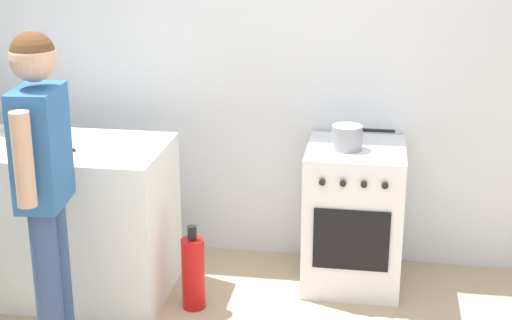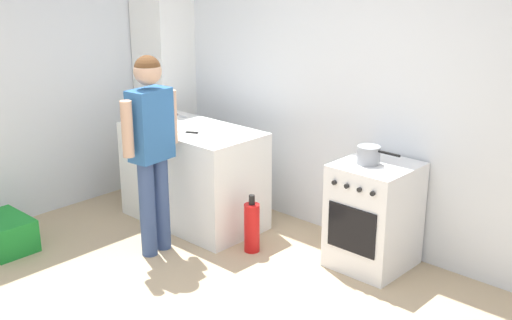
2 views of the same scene
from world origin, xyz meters
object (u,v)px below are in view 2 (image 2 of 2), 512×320
object	(u,v)px
pot	(369,155)
fire_extinguisher	(252,227)
knife_carving	(182,132)
oven_left	(374,215)
larder_cabinet	(165,93)
knife_utility	(177,115)
recycling_crate_lower	(5,233)
person	(151,138)

from	to	relation	value
pot	fire_extinguisher	size ratio (longest dim) A/B	0.72
pot	knife_carving	world-z (taller)	pot
knife_carving	fire_extinguisher	world-z (taller)	knife_carving
oven_left	knife_carving	bearing A→B (deg)	-161.93
larder_cabinet	pot	bearing A→B (deg)	-3.10
pot	knife_carving	bearing A→B (deg)	-162.63
knife_carving	knife_utility	distance (m)	0.62
oven_left	recycling_crate_lower	bearing A→B (deg)	-142.37
oven_left	person	distance (m)	1.87
oven_left	knife_carving	size ratio (longest dim) A/B	2.78
pot	larder_cabinet	xyz separation A→B (m)	(-2.60, 0.14, 0.08)
fire_extinguisher	recycling_crate_lower	bearing A→B (deg)	-138.17
oven_left	larder_cabinet	size ratio (longest dim) A/B	0.42
person	recycling_crate_lower	size ratio (longest dim) A/B	3.17
person	larder_cabinet	distance (m)	1.64
oven_left	larder_cabinet	distance (m)	2.71
fire_extinguisher	knife_utility	bearing A→B (deg)	166.22
knife_carving	recycling_crate_lower	size ratio (longest dim) A/B	0.59
person	fire_extinguisher	world-z (taller)	person
oven_left	fire_extinguisher	bearing A→B (deg)	-151.22
knife_utility	fire_extinguisher	xyz separation A→B (m)	(1.28, -0.31, -0.69)
knife_utility	fire_extinguisher	size ratio (longest dim) A/B	0.50
knife_utility	recycling_crate_lower	bearing A→B (deg)	-99.18
person	larder_cabinet	bearing A→B (deg)	136.67
knife_utility	recycling_crate_lower	xyz separation A→B (m)	(-0.28, -1.70, -0.76)
oven_left	knife_utility	distance (m)	2.21
knife_carving	larder_cabinet	bearing A→B (deg)	147.31
oven_left	recycling_crate_lower	size ratio (longest dim) A/B	1.63
oven_left	larder_cabinet	bearing A→B (deg)	177.79
pot	fire_extinguisher	distance (m)	1.16
knife_utility	person	size ratio (longest dim) A/B	0.15
oven_left	person	bearing A→B (deg)	-144.89
oven_left	pot	bearing A→B (deg)	-143.56
person	larder_cabinet	world-z (taller)	larder_cabinet
knife_carving	person	xyz separation A→B (m)	(0.19, -0.49, 0.08)
knife_carving	larder_cabinet	world-z (taller)	larder_cabinet
fire_extinguisher	recycling_crate_lower	size ratio (longest dim) A/B	0.96
knife_carving	fire_extinguisher	distance (m)	1.04
knife_carving	pot	bearing A→B (deg)	17.37
oven_left	recycling_crate_lower	distance (m)	3.07
knife_carving	recycling_crate_lower	xyz separation A→B (m)	(-0.77, -1.33, -0.76)
knife_carving	fire_extinguisher	size ratio (longest dim) A/B	0.61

